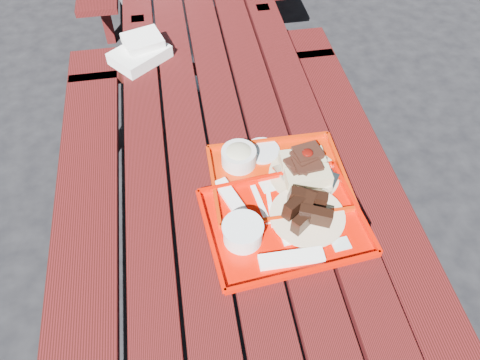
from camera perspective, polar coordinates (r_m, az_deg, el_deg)
The scene contains 5 objects.
ground at distance 2.23m, azimuth -0.65°, elevation -10.60°, with size 60.00×60.00×0.00m, color black.
picnic_table_near at distance 1.76m, azimuth -0.81°, elevation -1.70°, with size 1.41×2.40×0.75m.
near_tray at distance 1.55m, azimuth 4.54°, elevation 1.32°, with size 0.45×0.38×0.14m.
far_tray at distance 1.43m, azimuth 5.25°, elevation -5.30°, with size 0.51×0.42×0.08m.
white_cloth at distance 2.07m, azimuth -12.01°, elevation 15.13°, with size 0.28×0.27×0.09m.
Camera 1 is at (-0.16, -1.08, 1.95)m, focal length 35.00 mm.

